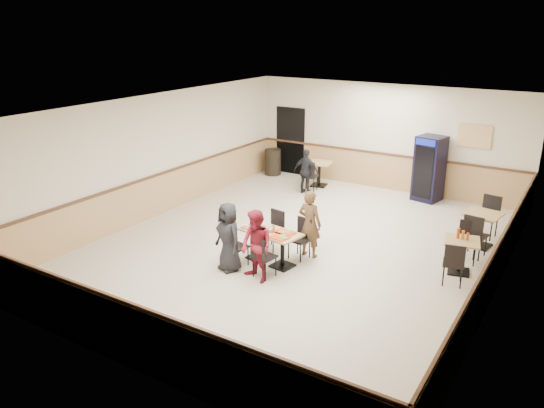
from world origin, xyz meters
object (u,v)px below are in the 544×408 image
Objects in this scene: diner_woman_right at (256,246)px; diner_man_opposite at (310,224)px; main_table at (270,242)px; back_table at (319,170)px; side_table_near at (461,251)px; side_table_far at (482,224)px; trash_bin at (273,162)px; pepsi_cooler at (429,169)px; diner_woman_left at (229,237)px; lone_diner at (306,172)px.

diner_woman_right is 1.53m from diner_man_opposite.
back_table is (-1.56, 5.22, 0.03)m from main_table.
side_table_near is at bearing 33.07° from main_table.
main_table is at bearing -138.05° from side_table_far.
diner_man_opposite is 6.25m from trash_bin.
pepsi_cooler reaches higher than trash_bin.
side_table_far is at bearing -138.63° from diner_man_opposite.
back_table is at bearing 121.95° from diner_woman_left.
back_table is at bearing 125.24° from diner_woman_right.
diner_woman_right is 1.70× the size of trash_bin.
diner_man_opposite is at bearing -89.55° from pepsi_cooler.
diner_man_opposite is 2.97m from side_table_near.
main_table is at bearing 106.84° from lone_diner.
side_table_far reaches higher than side_table_near.
main_table is 4.60m from side_table_far.
diner_woman_right is 6.56m from pepsi_cooler.
back_table is 1.85m from trash_bin.
diner_man_opposite is at bearing 62.10° from main_table.
side_table_near is at bearing -53.84° from pepsi_cooler.
diner_man_opposite reaches higher than diner_woman_right.
side_table_near is at bearing 55.51° from diner_woman_right.
diner_woman_left is at bearing -136.21° from side_table_far.
diner_man_opposite reaches higher than side_table_near.
lone_diner is at bearing -32.73° from trash_bin.
diner_woman_left reaches higher than back_table.
diner_man_opposite is 1.79× the size of back_table.
lone_diner is 0.72× the size of pepsi_cooler.
side_table_near is 6.14m from back_table.
diner_woman_left reaches higher than side_table_near.
main_table is at bearing -58.77° from trash_bin.
lone_diner is at bearing 165.06° from side_table_far.
trash_bin is (-3.38, 5.57, -0.04)m from main_table.
diner_man_opposite reaches higher than back_table.
diner_woman_left is 5.45m from side_table_far.
main_table is 0.86m from diner_woman_right.
main_table is 4.68m from lone_diner.
diner_man_opposite is (1.03, 1.39, 0.02)m from diner_woman_left.
diner_woman_left is at bearing -169.52° from diner_woman_right.
side_table_near is (3.35, 1.53, 0.00)m from main_table.
diner_woman_right is at bearing -129.72° from side_table_far.
side_table_near is at bearing -30.98° from trash_bin.
pepsi_cooler is at bearing 0.50° from trash_bin.
back_table is (-1.05, 5.92, -0.21)m from diner_woman_left.
diner_woman_right reaches higher than diner_woman_left.
main_table is 0.90m from diner_man_opposite.
lone_diner is (-2.07, 3.71, -0.07)m from diner_man_opposite.
diner_woman_left is 5.21m from lone_diner.
lone_diner reaches higher than back_table.
back_table reaches higher than main_table.
diner_woman_left is at bearing -79.97° from back_table.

